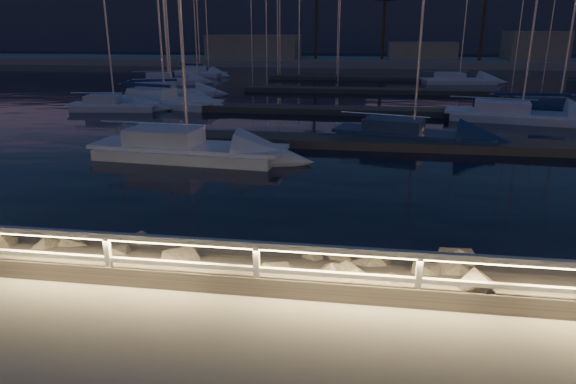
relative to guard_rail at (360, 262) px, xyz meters
name	(u,v)px	position (x,y,z in m)	size (l,w,h in m)	color
ground	(362,300)	(0.07, 0.00, -0.77)	(400.00, 400.00, 0.00)	gray
harbor_water	(367,108)	(0.07, 31.22, -1.74)	(400.00, 440.00, 0.60)	black
guard_rail	(360,262)	(0.00, 0.00, 0.00)	(44.11, 0.12, 1.06)	white
riprap	(238,272)	(-2.56, 1.00, -0.89)	(34.07, 2.53, 1.35)	#6C665C
floating_docks	(367,99)	(0.07, 32.50, -1.17)	(22.00, 36.00, 0.40)	#524C44
far_shore	(368,59)	(-0.06, 74.05, -0.48)	(160.00, 14.00, 5.20)	gray
palm_center	(385,0)	(2.07, 73.00, 8.01)	(3.00, 3.00, 9.70)	#483222
distant_hills	(286,29)	(-22.06, 133.69, 3.96)	(230.00, 37.50, 18.00)	#3B475C
sailboat_a	(112,105)	(-17.46, 24.90, -0.97)	(6.36, 2.59, 10.58)	silver
sailboat_b	(183,148)	(-7.86, 12.43, -0.91)	(8.72, 3.22, 14.56)	silver
sailboat_c	(409,134)	(2.18, 17.32, -0.95)	(8.19, 4.31, 13.40)	navy
sailboat_e	(169,92)	(-16.19, 32.40, -0.93)	(7.51, 4.45, 12.46)	silver
sailboat_h	(517,114)	(9.18, 24.56, -0.94)	(9.20, 4.43, 15.00)	silver
sailboat_i	(167,80)	(-20.11, 41.81, -0.93)	(7.31, 4.70, 12.22)	silver
sailboat_j	(162,100)	(-14.74, 27.24, -0.91)	(8.84, 4.62, 14.52)	silver
sailboat_k	(457,80)	(9.18, 47.24, -0.96)	(8.04, 3.50, 13.21)	silver
sailboat_l	(554,109)	(12.12, 26.94, -0.93)	(9.27, 3.10, 15.49)	navy
sailboat_m	(199,72)	(-20.11, 52.29, -0.95)	(6.95, 4.09, 11.52)	silver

